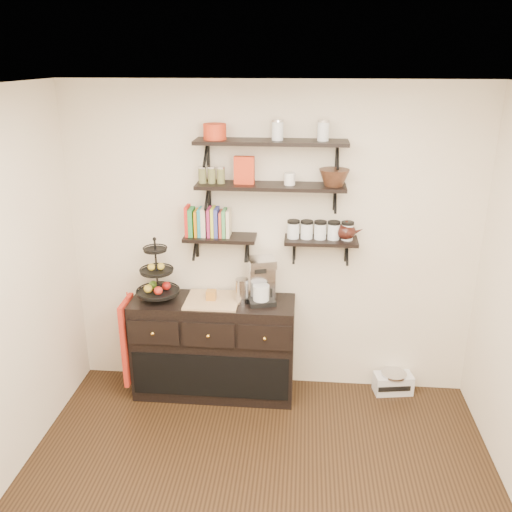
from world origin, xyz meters
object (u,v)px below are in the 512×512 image
object	(u,v)px
sideboard	(214,347)
coffee_maker	(262,281)
fruit_stand	(158,279)
radio	(393,383)

from	to	relation	value
sideboard	coffee_maker	distance (m)	0.76
fruit_stand	sideboard	bearing A→B (deg)	-0.49
sideboard	radio	size ratio (longest dim) A/B	3.91
fruit_stand	coffee_maker	bearing A→B (deg)	1.51
sideboard	radio	distance (m)	1.65
coffee_maker	radio	bearing A→B (deg)	-12.47
coffee_maker	radio	distance (m)	1.55
fruit_stand	coffee_maker	distance (m)	0.89
sideboard	coffee_maker	bearing A→B (deg)	3.74
sideboard	radio	bearing A→B (deg)	4.50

